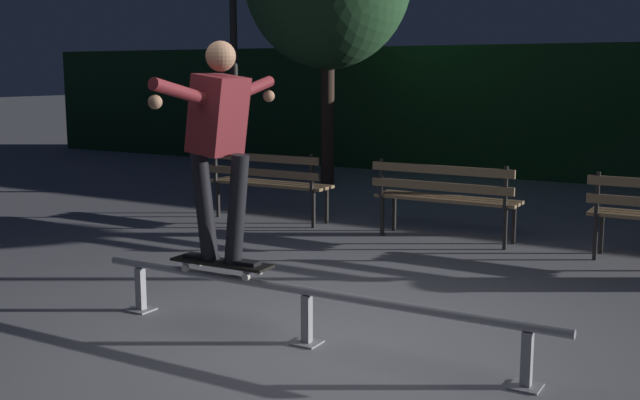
{
  "coord_description": "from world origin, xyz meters",
  "views": [
    {
      "loc": [
        2.62,
        -4.49,
        1.84
      ],
      "look_at": [
        -0.36,
        0.67,
        0.85
      ],
      "focal_mm": 43.78,
      "sensor_mm": 36.0,
      "label": 1
    }
  ],
  "objects_px": {
    "grind_rail": "(307,301)",
    "skateboard": "(222,263)",
    "park_bench_leftmost": "(267,178)",
    "park_bench_left_center": "(445,193)",
    "lamp_post_left": "(233,27)",
    "skateboarder": "(219,133)"
  },
  "relations": [
    {
      "from": "skateboarder",
      "to": "park_bench_left_center",
      "type": "distance_m",
      "value": 3.67
    },
    {
      "from": "grind_rail",
      "to": "park_bench_left_center",
      "type": "bearing_deg",
      "value": 96.04
    },
    {
      "from": "park_bench_left_center",
      "to": "grind_rail",
      "type": "bearing_deg",
      "value": -83.96
    },
    {
      "from": "park_bench_left_center",
      "to": "lamp_post_left",
      "type": "height_order",
      "value": "lamp_post_left"
    },
    {
      "from": "skateboard",
      "to": "park_bench_leftmost",
      "type": "distance_m",
      "value": 4.06
    },
    {
      "from": "skateboarder",
      "to": "lamp_post_left",
      "type": "height_order",
      "value": "lamp_post_left"
    },
    {
      "from": "park_bench_leftmost",
      "to": "park_bench_left_center",
      "type": "relative_size",
      "value": 1.0
    },
    {
      "from": "grind_rail",
      "to": "skateboard",
      "type": "distance_m",
      "value": 0.73
    },
    {
      "from": "skateboarder",
      "to": "lamp_post_left",
      "type": "xyz_separation_m",
      "value": [
        -3.72,
        5.28,
        1.07
      ]
    },
    {
      "from": "park_bench_leftmost",
      "to": "park_bench_left_center",
      "type": "bearing_deg",
      "value": 0.0
    },
    {
      "from": "skateboarder",
      "to": "park_bench_leftmost",
      "type": "bearing_deg",
      "value": 119.12
    },
    {
      "from": "grind_rail",
      "to": "skateboard",
      "type": "relative_size",
      "value": 4.5
    },
    {
      "from": "grind_rail",
      "to": "lamp_post_left",
      "type": "distance_m",
      "value": 7.23
    },
    {
      "from": "grind_rail",
      "to": "skateboarder",
      "type": "distance_m",
      "value": 1.31
    },
    {
      "from": "park_bench_left_center",
      "to": "skateboard",
      "type": "bearing_deg",
      "value": -95.45
    },
    {
      "from": "grind_rail",
      "to": "park_bench_leftmost",
      "type": "height_order",
      "value": "park_bench_leftmost"
    },
    {
      "from": "skateboard",
      "to": "park_bench_leftmost",
      "type": "xyz_separation_m",
      "value": [
        -1.97,
        3.54,
        0.06
      ]
    },
    {
      "from": "park_bench_leftmost",
      "to": "park_bench_left_center",
      "type": "distance_m",
      "value": 2.31
    },
    {
      "from": "skateboard",
      "to": "skateboarder",
      "type": "distance_m",
      "value": 0.94
    },
    {
      "from": "park_bench_left_center",
      "to": "lamp_post_left",
      "type": "bearing_deg",
      "value": 156.75
    },
    {
      "from": "skateboard",
      "to": "lamp_post_left",
      "type": "xyz_separation_m",
      "value": [
        -3.71,
        5.28,
        2.01
      ]
    },
    {
      "from": "park_bench_left_center",
      "to": "skateboarder",
      "type": "bearing_deg",
      "value": -95.4
    }
  ]
}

